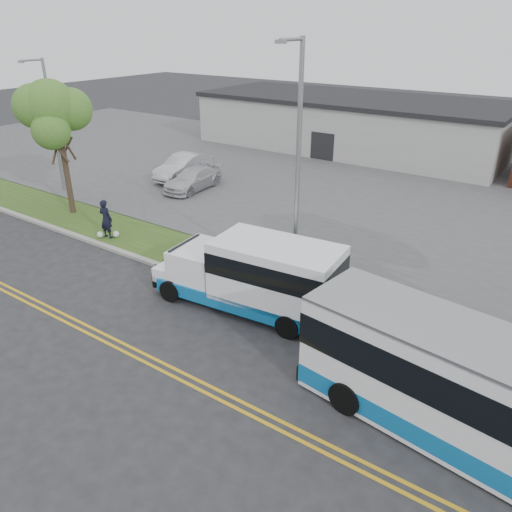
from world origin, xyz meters
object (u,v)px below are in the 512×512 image
Objects in this scene: tree_west at (58,123)px; parked_car_a at (184,167)px; streetlight_far at (51,121)px; pedestrian at (106,219)px; shuttle_bus at (259,274)px; streetlight_near at (297,165)px; parked_car_b at (193,179)px.

tree_west is 9.67m from parked_car_a.
pedestrian is at bearing -22.25° from streetlight_far.
streetlight_far is 19.53m from shuttle_bus.
streetlight_far is (-19.00, 2.69, -0.76)m from streetlight_near.
streetlight_far reaches higher than pedestrian.
parked_car_a is (-14.07, 11.22, -0.62)m from shuttle_bus.
streetlight_far is 1.73× the size of parked_car_b.
streetlight_far reaches higher than parked_car_a.
streetlight_near is 11.23m from pedestrian.
streetlight_far is 9.21m from parked_car_b.
shuttle_bus is at bearing -9.75° from tree_west.
tree_west is 4.62m from streetlight_far.
streetlight_near is 19.20m from streetlight_far.
shuttle_bus is 3.86× the size of pedestrian.
shuttle_bus is at bearing -43.07° from parked_car_a.
streetlight_near reaches higher than pedestrian.
streetlight_near is at bearing 76.69° from shuttle_bus.
streetlight_far is at bearing 171.95° from streetlight_near.
shuttle_bus reaches higher than pedestrian.
streetlight_near is 1.19× the size of streetlight_far.
shuttle_bus is at bearing -14.22° from streetlight_far.
parked_car_b is at bearing 36.41° from streetlight_far.
streetlight_near reaches higher than parked_car_a.
tree_west reaches higher than parked_car_a.
pedestrian is 0.40× the size of parked_car_a.
streetlight_far is 8.73m from parked_car_a.
pedestrian is at bearing -72.96° from parked_car_a.
streetlight_far is 9.88m from pedestrian.
pedestrian reaches higher than parked_car_a.
pedestrian is 8.71m from parked_car_b.
parked_car_a is (0.65, 8.69, -4.20)m from tree_west.
streetlight_near is at bearing -1.80° from tree_west.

